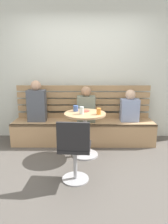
{
  "coord_description": "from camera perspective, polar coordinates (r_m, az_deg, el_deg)",
  "views": [
    {
      "loc": [
        0.04,
        -2.59,
        1.52
      ],
      "look_at": [
        0.02,
        0.66,
        0.75
      ],
      "focal_mm": 32.69,
      "sensor_mm": 36.0,
      "label": 1
    }
  ],
  "objects": [
    {
      "name": "person_child_left",
      "position": [
        3.99,
        12.67,
        1.26
      ],
      "size": [
        0.34,
        0.22,
        0.61
      ],
      "color": "#8C9EC6",
      "rests_on": "booth_bench"
    },
    {
      "name": "cup_tumbler_orange",
      "position": [
        3.22,
        4.15,
        0.21
      ],
      "size": [
        0.07,
        0.07,
        0.1
      ],
      "primitive_type": "cylinder",
      "color": "orange",
      "rests_on": "cafe_table"
    },
    {
      "name": "back_wall",
      "position": [
        4.23,
        -0.15,
        12.39
      ],
      "size": [
        5.2,
        0.1,
        2.9
      ],
      "primitive_type": "cube",
      "color": "silver",
      "rests_on": "ground"
    },
    {
      "name": "cafe_table",
      "position": [
        3.37,
        0.29,
        -3.94
      ],
      "size": [
        0.68,
        0.68,
        0.74
      ],
      "color": "#ADADB2",
      "rests_on": "ground"
    },
    {
      "name": "white_chair",
      "position": [
        2.63,
        -2.67,
        -10.33
      ],
      "size": [
        0.43,
        0.43,
        0.85
      ],
      "color": "#ADADB2",
      "rests_on": "ground"
    },
    {
      "name": "booth_bench",
      "position": [
        4.0,
        -0.2,
        -5.59
      ],
      "size": [
        2.7,
        0.52,
        0.44
      ],
      "color": "tan",
      "rests_on": "ground"
    },
    {
      "name": "booth_backrest",
      "position": [
        4.1,
        -0.17,
        2.88
      ],
      "size": [
        2.65,
        0.04,
        0.66
      ],
      "color": "#A68157",
      "rests_on": "booth_bench"
    },
    {
      "name": "cup_mug_blue",
      "position": [
        3.44,
        -2.33,
        1.01
      ],
      "size": [
        0.08,
        0.08,
        0.09
      ],
      "primitive_type": "cylinder",
      "color": "#3D5B9E",
      "rests_on": "cafe_table"
    },
    {
      "name": "cup_glass_tall",
      "position": [
        3.23,
        -0.67,
        0.45
      ],
      "size": [
        0.07,
        0.07,
        0.12
      ],
      "primitive_type": "cylinder",
      "color": "silver",
      "rests_on": "cafe_table"
    },
    {
      "name": "plate_small",
      "position": [
        3.44,
        0.15,
        0.32
      ],
      "size": [
        0.17,
        0.17,
        0.01
      ],
      "primitive_type": "cylinder",
      "color": "#DB4C42",
      "rests_on": "cafe_table"
    },
    {
      "name": "ground",
      "position": [
        3.0,
        -0.43,
        -17.08
      ],
      "size": [
        8.0,
        8.0,
        0.0
      ],
      "primitive_type": "plane",
      "color": "#514C47"
    },
    {
      "name": "person_child_middle",
      "position": [
        3.85,
        0.6,
        1.63
      ],
      "size": [
        0.34,
        0.22,
        0.67
      ],
      "color": "slate",
      "rests_on": "booth_bench"
    },
    {
      "name": "person_adult",
      "position": [
        3.99,
        -13.08,
        2.45
      ],
      "size": [
        0.34,
        0.22,
        0.78
      ],
      "color": "#4C515B",
      "rests_on": "booth_bench"
    }
  ]
}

